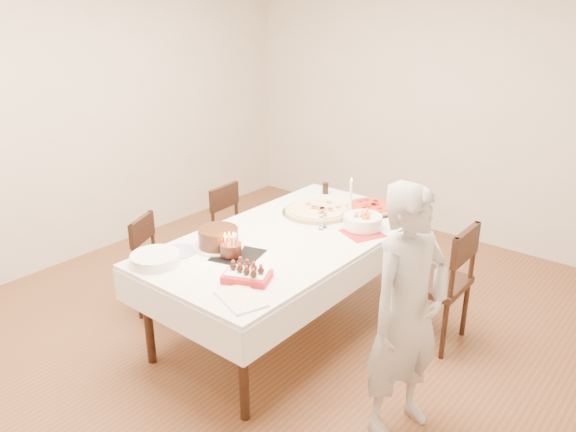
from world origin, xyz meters
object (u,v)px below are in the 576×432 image
Objects in this scene: taper_candle at (351,200)px; cola_glass at (325,188)px; dining_table at (288,282)px; chair_left_dessert at (165,266)px; pizza_pepperoni at (370,207)px; layer_cake at (218,238)px; person at (407,314)px; pizza_white at (317,211)px; chair_right_savory at (434,282)px; strawberry_box at (247,275)px; birthday_cake at (230,245)px; pasta_bowl at (363,221)px; chair_left_savory at (241,233)px.

taper_candle is 3.64× the size of cola_glass.
dining_table is 0.98m from chair_left_dessert.
pizza_pepperoni is 1.19× the size of layer_cake.
pizza_white is (-1.27, 0.89, 0.03)m from person.
taper_candle is (1.07, 0.94, 0.53)m from chair_left_dessert.
taper_candle is 1.02× the size of layer_cake.
chair_right_savory is 0.83m from pizza_pepperoni.
cola_glass reaches higher than pizza_white.
pizza_white is 0.44m from pizza_pepperoni.
pizza_white is at bearing -61.90° from cola_glass.
cola_glass is (-0.51, 0.09, 0.03)m from pizza_pepperoni.
strawberry_box is at bearing 143.47° from chair_left_dessert.
taper_candle is 1.05m from birthday_cake.
strawberry_box is (1.11, -0.24, 0.39)m from chair_left_dessert.
pasta_bowl reaches higher than pizza_white.
dining_table is at bearing 109.17° from strawberry_box.
birthday_cake is at bearing 126.66° from chair_left_savory.
dining_table is 0.68m from layer_cake.
person is 10.24× the size of birthday_cake.
chair_left_savory reaches higher than pizza_pepperoni.
pasta_bowl is 1.08m from layer_cake.
pizza_pepperoni is at bearing 77.75° from dining_table.
chair_right_savory reaches higher than birthday_cake.
chair_right_savory is at bearing 31.50° from person.
pasta_bowl is at bearing 53.62° from dining_table.
cola_glass reaches higher than pizza_pepperoni.
strawberry_box is (-0.66, -1.22, 0.32)m from chair_right_savory.
chair_left_savory is at bearing 125.94° from layer_cake.
pasta_bowl is at bearing 179.52° from chair_left_savory.
person reaches higher than dining_table.
pizza_white is at bearing -130.05° from pizza_pepperoni.
pizza_white is 1.57× the size of taper_candle.
taper_candle is 1.19m from strawberry_box.
chair_left_savory is 1.09m from layer_cake.
chair_left_savory is at bearing -156.26° from pizza_pepperoni.
birthday_cake is at bearing -79.75° from cola_glass.
dining_table is 2.58× the size of chair_left_savory.
pasta_bowl is at bearing 66.82° from birthday_cake.
pasta_bowl is (0.16, -0.37, 0.03)m from pizza_pepperoni.
dining_table is at bearing -70.10° from cola_glass.
layer_cake is (-0.25, -0.45, 0.44)m from dining_table.
chair_right_savory is 0.85m from taper_candle.
taper_candle reaches higher than chair_right_savory.
person is (1.17, -0.40, 0.37)m from dining_table.
layer_cake reaches higher than cola_glass.
chair_left_savory is 1.55m from strawberry_box.
layer_cake is at bearing -114.45° from taper_candle.
chair_right_savory reaches higher than dining_table.
strawberry_box is at bearing -70.83° from dining_table.
chair_left_savory is 1.24m from birthday_cake.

